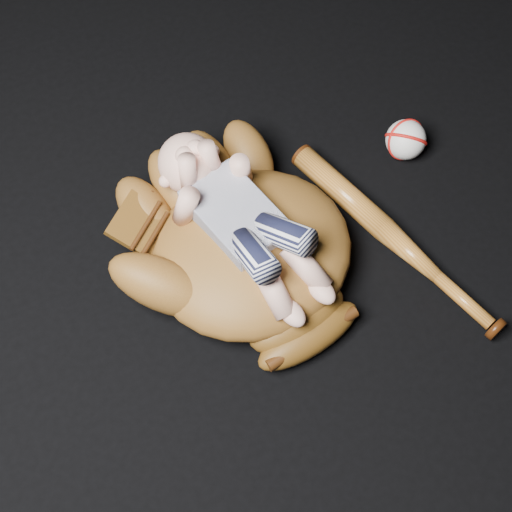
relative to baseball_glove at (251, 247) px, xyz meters
The scene contains 4 objects.
baseball_glove is the anchor object (origin of this frame).
newborn_baby 0.06m from the baseball_glove, 97.88° to the left, with size 0.18×0.40×0.16m, color #E6AA94, non-canonical shape.
baseball_bat 0.27m from the baseball_glove, 15.80° to the right, with size 0.05×0.49×0.05m, color #9B5B1E, non-canonical shape.
baseball 0.39m from the baseball_glove, 14.93° to the left, with size 0.08×0.08×0.08m, color silver.
Camera 1 is at (-0.26, -0.57, 1.24)m, focal length 55.00 mm.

